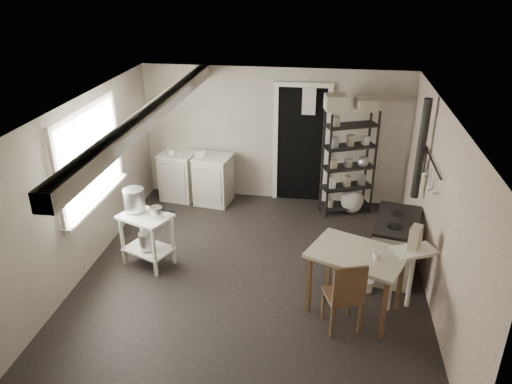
# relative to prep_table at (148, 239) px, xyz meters

# --- Properties ---
(floor) EXTENTS (5.00, 5.00, 0.00)m
(floor) POSITION_rel_prep_table_xyz_m (1.47, -0.07, -0.40)
(floor) COLOR black
(floor) RESTS_ON ground
(ceiling) EXTENTS (5.00, 5.00, 0.00)m
(ceiling) POSITION_rel_prep_table_xyz_m (1.47, -0.07, 1.90)
(ceiling) COLOR silver
(ceiling) RESTS_ON wall_back
(wall_back) EXTENTS (4.50, 0.02, 2.30)m
(wall_back) POSITION_rel_prep_table_xyz_m (1.47, 2.43, 0.75)
(wall_back) COLOR #B7AD9C
(wall_back) RESTS_ON ground
(wall_front) EXTENTS (4.50, 0.02, 2.30)m
(wall_front) POSITION_rel_prep_table_xyz_m (1.47, -2.57, 0.75)
(wall_front) COLOR #B7AD9C
(wall_front) RESTS_ON ground
(wall_left) EXTENTS (0.02, 5.00, 2.30)m
(wall_left) POSITION_rel_prep_table_xyz_m (-0.78, -0.07, 0.75)
(wall_left) COLOR #B7AD9C
(wall_left) RESTS_ON ground
(wall_right) EXTENTS (0.02, 5.00, 2.30)m
(wall_right) POSITION_rel_prep_table_xyz_m (3.72, -0.07, 0.75)
(wall_right) COLOR #B7AD9C
(wall_right) RESTS_ON ground
(window) EXTENTS (0.12, 1.76, 1.28)m
(window) POSITION_rel_prep_table_xyz_m (-0.75, 0.13, 1.10)
(window) COLOR white
(window) RESTS_ON wall_left
(doorway) EXTENTS (0.96, 0.10, 2.08)m
(doorway) POSITION_rel_prep_table_xyz_m (1.92, 2.40, 0.60)
(doorway) COLOR white
(doorway) RESTS_ON ground
(ceiling_beam) EXTENTS (0.18, 5.00, 0.18)m
(ceiling_beam) POSITION_rel_prep_table_xyz_m (0.27, -0.07, 1.80)
(ceiling_beam) COLOR white
(ceiling_beam) RESTS_ON ceiling
(wallpaper_panel) EXTENTS (0.01, 5.00, 2.30)m
(wallpaper_panel) POSITION_rel_prep_table_xyz_m (3.71, -0.07, 0.75)
(wallpaper_panel) COLOR beige
(wallpaper_panel) RESTS_ON wall_right
(utensil_rail) EXTENTS (0.06, 1.20, 0.44)m
(utensil_rail) POSITION_rel_prep_table_xyz_m (3.66, 0.53, 1.15)
(utensil_rail) COLOR silver
(utensil_rail) RESTS_ON wall_right
(prep_table) EXTENTS (0.79, 0.69, 0.76)m
(prep_table) POSITION_rel_prep_table_xyz_m (0.00, 0.00, 0.00)
(prep_table) COLOR white
(prep_table) RESTS_ON ground
(stockpot) EXTENTS (0.35, 0.35, 0.30)m
(stockpot) POSITION_rel_prep_table_xyz_m (-0.17, 0.09, 0.54)
(stockpot) COLOR silver
(stockpot) RESTS_ON prep_table
(saucepan) EXTENTS (0.19, 0.19, 0.09)m
(saucepan) POSITION_rel_prep_table_xyz_m (0.17, -0.01, 0.45)
(saucepan) COLOR silver
(saucepan) RESTS_ON prep_table
(bucket) EXTENTS (0.28, 0.28, 0.23)m
(bucket) POSITION_rel_prep_table_xyz_m (0.00, -0.03, -0.02)
(bucket) COLOR silver
(bucket) RESTS_ON prep_table
(base_cabinets) EXTENTS (1.35, 0.73, 0.84)m
(base_cabinets) POSITION_rel_prep_table_xyz_m (0.13, 2.11, 0.06)
(base_cabinets) COLOR beige
(base_cabinets) RESTS_ON ground
(mixing_bowl) EXTENTS (0.35, 0.35, 0.07)m
(mixing_bowl) POSITION_rel_prep_table_xyz_m (0.22, 2.05, 0.56)
(mixing_bowl) COLOR white
(mixing_bowl) RESTS_ON base_cabinets
(counter_cup) EXTENTS (0.11, 0.11, 0.09)m
(counter_cup) POSITION_rel_prep_table_xyz_m (-0.26, 2.02, 0.56)
(counter_cup) COLOR white
(counter_cup) RESTS_ON base_cabinets
(shelf_rack) EXTENTS (0.89, 0.62, 1.75)m
(shelf_rack) POSITION_rel_prep_table_xyz_m (2.71, 2.02, 0.55)
(shelf_rack) COLOR black
(shelf_rack) RESTS_ON ground
(shelf_jar) EXTENTS (0.09, 0.10, 0.18)m
(shelf_jar) POSITION_rel_prep_table_xyz_m (2.47, 2.00, 0.96)
(shelf_jar) COLOR white
(shelf_jar) RESTS_ON shelf_rack
(storage_box_a) EXTENTS (0.40, 0.37, 0.24)m
(storage_box_a) POSITION_rel_prep_table_xyz_m (2.45, 2.01, 1.61)
(storage_box_a) COLOR beige
(storage_box_a) RESTS_ON shelf_rack
(storage_box_b) EXTENTS (0.35, 0.33, 0.19)m
(storage_box_b) POSITION_rel_prep_table_xyz_m (2.90, 2.06, 1.59)
(storage_box_b) COLOR beige
(storage_box_b) RESTS_ON shelf_rack
(stove) EXTENTS (0.73, 1.08, 0.78)m
(stove) POSITION_rel_prep_table_xyz_m (3.33, 0.34, 0.04)
(stove) COLOR beige
(stove) RESTS_ON ground
(stovepipe) EXTENTS (0.13, 0.13, 1.41)m
(stovepipe) POSITION_rel_prep_table_xyz_m (3.58, 0.81, 1.19)
(stovepipe) COLOR black
(stovepipe) RESTS_ON stove
(side_ledge) EXTENTS (0.59, 0.47, 0.81)m
(side_ledge) POSITION_rel_prep_table_xyz_m (3.42, -0.45, 0.03)
(side_ledge) COLOR white
(side_ledge) RESTS_ON ground
(oats_box) EXTENTS (0.18, 0.22, 0.28)m
(oats_box) POSITION_rel_prep_table_xyz_m (3.42, -0.41, 0.61)
(oats_box) COLOR beige
(oats_box) RESTS_ON side_ledge
(work_table) EXTENTS (1.27, 1.10, 0.81)m
(work_table) POSITION_rel_prep_table_xyz_m (2.77, -0.61, -0.02)
(work_table) COLOR beige
(work_table) RESTS_ON ground
(table_cup) EXTENTS (0.14, 0.14, 0.10)m
(table_cup) POSITION_rel_prep_table_xyz_m (2.97, -0.73, 0.41)
(table_cup) COLOR white
(table_cup) RESTS_ON work_table
(chair) EXTENTS (0.49, 0.50, 0.92)m
(chair) POSITION_rel_prep_table_xyz_m (2.63, -0.93, 0.08)
(chair) COLOR #513622
(chair) RESTS_ON ground
(flour_sack) EXTENTS (0.43, 0.39, 0.43)m
(flour_sack) POSITION_rel_prep_table_xyz_m (2.82, 2.00, -0.16)
(flour_sack) COLOR beige
(flour_sack) RESTS_ON ground
(floor_crock) EXTENTS (0.15, 0.15, 0.14)m
(floor_crock) POSITION_rel_prep_table_xyz_m (2.99, -0.20, -0.33)
(floor_crock) COLOR white
(floor_crock) RESTS_ON ground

